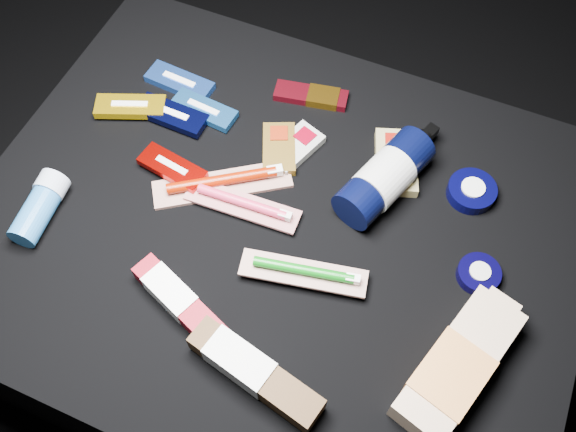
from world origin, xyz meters
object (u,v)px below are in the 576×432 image
at_px(deodorant_stick, 40,207).
at_px(toothpaste_carton_red, 178,300).
at_px(lotion_bottle, 385,177).
at_px(bodywash_bottle, 457,367).

distance_m(deodorant_stick, toothpaste_carton_red, 0.28).
bearing_deg(toothpaste_carton_red, lotion_bottle, 76.81).
relative_size(lotion_bottle, toothpaste_carton_red, 1.31).
xyz_separation_m(lotion_bottle, bodywash_bottle, (0.19, -0.25, -0.01)).
xyz_separation_m(bodywash_bottle, toothpaste_carton_red, (-0.41, -0.06, -0.01)).
height_order(deodorant_stick, toothpaste_carton_red, deodorant_stick).
relative_size(lotion_bottle, bodywash_bottle, 0.95).
xyz_separation_m(lotion_bottle, toothpaste_carton_red, (-0.21, -0.31, -0.02)).
xyz_separation_m(deodorant_stick, toothpaste_carton_red, (0.27, -0.05, -0.01)).
distance_m(lotion_bottle, bodywash_bottle, 0.32).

